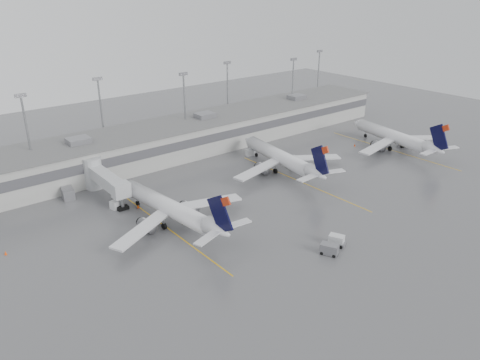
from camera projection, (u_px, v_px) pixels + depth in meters
ground at (328, 250)px, 79.58m from camera, size 260.00×260.00×0.00m
terminal at (157, 143)px, 119.59m from camera, size 152.00×17.00×9.45m
light_masts at (144, 108)px, 120.68m from camera, size 142.40×8.00×20.60m
jet_bridge_right at (101, 177)px, 99.10m from camera, size 4.00×17.20×7.00m
stand_markings at (240, 202)px, 96.81m from camera, size 105.25×40.00×0.01m
jet_mid_left at (171, 208)px, 86.81m from camera, size 29.13×32.82×10.64m
jet_mid_right at (282, 158)px, 111.62m from camera, size 29.61×33.41×10.85m
jet_far_right at (396, 137)px, 126.62m from camera, size 29.39×33.24×10.84m
baggage_tug at (336, 241)px, 80.71m from camera, size 2.90×3.46×1.91m
baggage_cart at (329, 249)px, 77.91m from camera, size 2.76×3.36×1.88m
gse_uld_b at (117, 204)px, 93.95m from camera, size 2.78×2.22×1.73m
gse_uld_c at (250, 152)px, 122.74m from camera, size 2.63×2.02×1.67m
gse_loader at (68, 193)px, 98.08m from camera, size 2.79×3.91×2.25m
cone_a at (5, 253)px, 78.00m from camera, size 0.44×0.44×0.69m
cone_b at (138, 206)px, 94.14m from camera, size 0.49×0.49×0.78m
cone_c at (260, 168)px, 113.74m from camera, size 0.46×0.46×0.73m
cone_d at (355, 145)px, 129.67m from camera, size 0.45×0.45×0.72m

